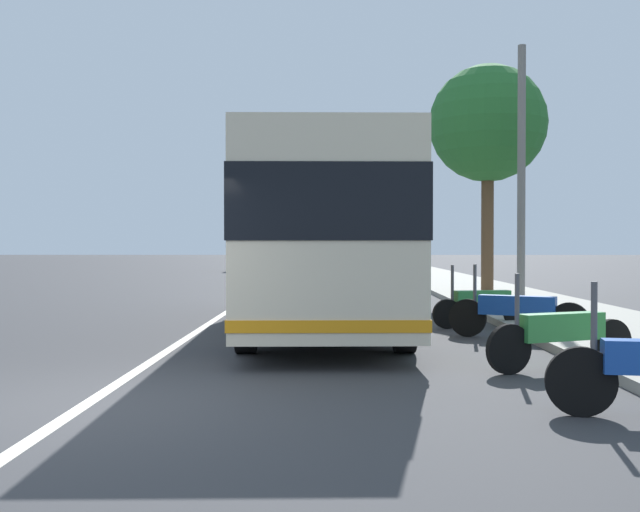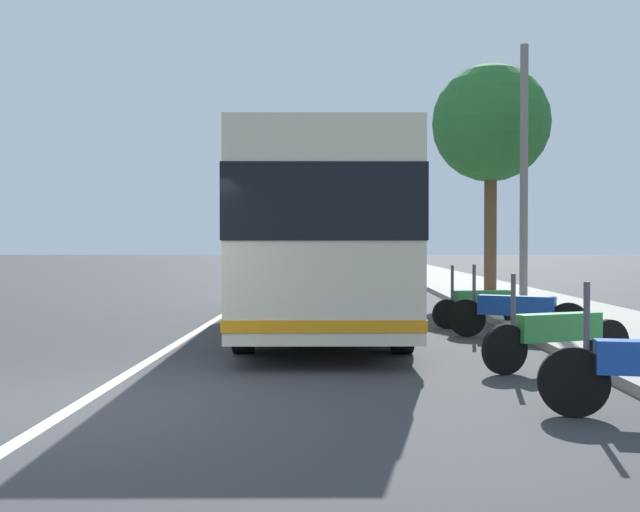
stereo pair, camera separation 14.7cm
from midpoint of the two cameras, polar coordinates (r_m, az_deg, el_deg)
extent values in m
plane|color=#38383A|center=(8.02, -17.63, -10.88)|extent=(220.00, 220.00, 0.00)
cube|color=gray|center=(18.22, 17.49, -4.07)|extent=(110.00, 3.60, 0.14)
cube|color=silver|center=(17.69, -7.03, -4.40)|extent=(110.00, 0.16, 0.01)
cube|color=beige|center=(14.30, 0.39, 1.64)|extent=(10.24, 2.86, 2.94)
cube|color=black|center=(14.31, 0.39, 3.08)|extent=(10.28, 2.91, 0.99)
cube|color=orange|center=(14.34, 0.39, -3.24)|extent=(10.27, 2.90, 0.16)
cylinder|color=black|center=(17.62, -3.62, -2.80)|extent=(1.01, 0.33, 1.00)
cylinder|color=black|center=(17.64, 4.12, -2.79)|extent=(1.01, 0.33, 1.00)
cylinder|color=black|center=(11.15, -5.54, -4.94)|extent=(1.01, 0.33, 1.00)
cylinder|color=black|center=(11.18, 6.72, -4.92)|extent=(1.01, 0.33, 1.00)
cylinder|color=black|center=(7.46, 19.60, -9.19)|extent=(0.19, 0.67, 0.66)
cylinder|color=#4C4C51|center=(7.39, 20.50, -4.59)|extent=(0.06, 0.06, 0.70)
cylinder|color=black|center=(9.57, 14.56, -7.03)|extent=(0.31, 0.62, 0.64)
cylinder|color=black|center=(10.59, 21.83, -6.30)|extent=(0.31, 0.62, 0.64)
cube|color=#338C3F|center=(10.03, 18.39, -5.24)|extent=(0.68, 1.23, 0.35)
cylinder|color=#4C4C51|center=(9.58, 15.17, -3.41)|extent=(0.06, 0.06, 0.70)
cylinder|color=black|center=(13.30, 11.62, -4.72)|extent=(0.37, 0.64, 0.67)
cylinder|color=black|center=(12.94, 19.03, -4.91)|extent=(0.37, 0.64, 0.67)
cube|color=#1947A5|center=(13.07, 15.28, -3.74)|extent=(0.79, 1.27, 0.34)
cylinder|color=#4C4C51|center=(13.22, 12.17, -2.15)|extent=(0.06, 0.06, 0.70)
cylinder|color=black|center=(14.47, 10.09, -4.46)|extent=(0.20, 0.58, 0.57)
cylinder|color=black|center=(15.07, 15.33, -4.26)|extent=(0.20, 0.58, 0.57)
cube|color=#338C3F|center=(14.73, 12.77, -3.40)|extent=(0.48, 1.13, 0.39)
cylinder|color=#4C4C51|center=(14.47, 10.50, -2.08)|extent=(0.06, 0.06, 0.70)
cube|color=gray|center=(30.52, 2.18, -1.09)|extent=(4.06, 1.91, 0.80)
cube|color=black|center=(30.26, 2.17, 0.10)|extent=(2.23, 1.71, 0.48)
cylinder|color=black|center=(31.87, 0.77, -1.47)|extent=(0.65, 0.24, 0.64)
cylinder|color=black|center=(31.84, 3.68, -1.48)|extent=(0.65, 0.24, 0.64)
cylinder|color=black|center=(29.24, 0.55, -1.68)|extent=(0.65, 0.24, 0.64)
cylinder|color=black|center=(29.21, 3.72, -1.69)|extent=(0.65, 0.24, 0.64)
cube|color=silver|center=(45.53, -5.17, -0.44)|extent=(3.92, 1.79, 0.80)
cube|color=black|center=(45.67, -5.15, 0.36)|extent=(2.15, 1.63, 0.47)
cylinder|color=black|center=(44.17, -4.32, -0.82)|extent=(0.64, 0.22, 0.64)
cylinder|color=black|center=(44.35, -6.37, -0.81)|extent=(0.64, 0.22, 0.64)
cylinder|color=black|center=(46.74, -4.03, -0.72)|extent=(0.64, 0.22, 0.64)
cylinder|color=black|center=(46.91, -5.97, -0.72)|extent=(0.64, 0.22, 0.64)
cube|color=silver|center=(49.33, 0.64, -0.39)|extent=(4.71, 2.10, 0.71)
cube|color=black|center=(49.39, 0.64, 0.37)|extent=(2.48, 1.81, 0.59)
cylinder|color=black|center=(50.92, -0.16, -0.59)|extent=(0.65, 0.26, 0.64)
cylinder|color=black|center=(50.80, 1.69, -0.59)|extent=(0.65, 0.26, 0.64)
cylinder|color=black|center=(47.90, -0.48, -0.68)|extent=(0.65, 0.26, 0.64)
cylinder|color=black|center=(47.77, 1.49, -0.69)|extent=(0.65, 0.26, 0.64)
cylinder|color=brown|center=(23.50, 13.24, 2.15)|extent=(0.38, 0.38, 4.32)
sphere|color=#286B2D|center=(23.80, 13.27, 10.00)|extent=(3.64, 3.64, 3.64)
cylinder|color=slate|center=(21.08, 15.71, 6.10)|extent=(0.22, 0.22, 7.12)
camera|label=1|loc=(0.07, -89.72, 0.00)|focal=41.30mm
camera|label=2|loc=(0.07, 90.28, 0.00)|focal=41.30mm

